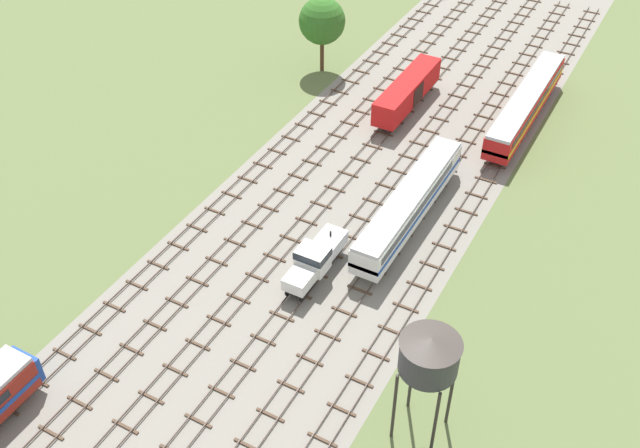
% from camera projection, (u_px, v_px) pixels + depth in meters
% --- Properties ---
extents(ground_plane, '(480.00, 480.00, 0.00)m').
position_uv_depth(ground_plane, '(328.00, 226.00, 71.79)').
color(ground_plane, '#5B6B3D').
extents(ballast_bed, '(26.06, 176.00, 0.01)m').
position_uv_depth(ballast_bed, '(328.00, 226.00, 71.78)').
color(ballast_bed, gray).
rests_on(ballast_bed, ground).
extents(track_far_left, '(2.40, 126.00, 0.29)m').
position_uv_depth(track_far_left, '(240.00, 187.00, 76.44)').
color(track_far_left, '#47382D').
rests_on(track_far_left, ground).
extents(track_left, '(2.40, 126.00, 0.29)m').
position_uv_depth(track_left, '(276.00, 199.00, 74.81)').
color(track_left, '#47382D').
rests_on(track_left, ground).
extents(track_centre_left, '(2.40, 126.00, 0.29)m').
position_uv_depth(track_centre_left, '(314.00, 212.00, 73.19)').
color(track_centre_left, '#47382D').
rests_on(track_centre_left, ground).
extents(track_centre, '(2.40, 126.00, 0.29)m').
position_uv_depth(track_centre, '(353.00, 226.00, 71.56)').
color(track_centre, '#47382D').
rests_on(track_centre, ground).
extents(track_centre_right, '(2.40, 126.00, 0.29)m').
position_uv_depth(track_centre_right, '(395.00, 240.00, 69.93)').
color(track_centre_right, '#47382D').
rests_on(track_centre_right, ground).
extents(track_right, '(2.40, 126.00, 0.29)m').
position_uv_depth(track_right, '(438.00, 255.00, 68.30)').
color(track_right, '#47382D').
rests_on(track_right, ground).
extents(shunter_loco_centre_mid, '(2.74, 8.46, 3.10)m').
position_uv_depth(shunter_loco_centre_mid, '(315.00, 258.00, 65.21)').
color(shunter_loco_centre_mid, white).
rests_on(shunter_loco_centre_mid, ground).
extents(diesel_railcar_centre_right_midfar, '(2.96, 20.50, 3.80)m').
position_uv_depth(diesel_railcar_centre_right_midfar, '(409.00, 203.00, 70.33)').
color(diesel_railcar_centre_right_midfar, white).
rests_on(diesel_railcar_centre_right_midfar, ground).
extents(freight_boxcar_centre_left_far, '(2.87, 14.00, 3.60)m').
position_uv_depth(freight_boxcar_centre_left_far, '(407.00, 91.00, 87.04)').
color(freight_boxcar_centre_left_far, red).
rests_on(freight_boxcar_centre_left_far, ground).
extents(passenger_coach_right_farther, '(2.96, 22.00, 3.80)m').
position_uv_depth(passenger_coach_right_farther, '(526.00, 104.00, 84.51)').
color(passenger_coach_right_farther, red).
rests_on(passenger_coach_right_farther, ground).
extents(water_tower, '(4.26, 4.26, 9.94)m').
position_uv_depth(water_tower, '(429.00, 355.00, 48.71)').
color(water_tower, '#2D2826').
rests_on(water_tower, ground).
extents(lineside_tree_2, '(5.86, 5.86, 9.73)m').
position_uv_depth(lineside_tree_2, '(322.00, 21.00, 91.76)').
color(lineside_tree_2, '#4C331E').
rests_on(lineside_tree_2, ground).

